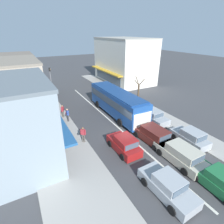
{
  "coord_description": "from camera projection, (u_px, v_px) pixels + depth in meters",
  "views": [
    {
      "loc": [
        -8.98,
        -13.05,
        10.07
      ],
      "look_at": [
        0.17,
        3.76,
        1.2
      ],
      "focal_mm": 28.0,
      "sensor_mm": 36.0,
      "label": 1
    }
  ],
  "objects": [
    {
      "name": "ground_plane",
      "position": [
        127.0,
        136.0,
        18.52
      ],
      "size": [
        140.0,
        140.0,
        0.0
      ],
      "primitive_type": "plane",
      "color": "#3F3F42"
    },
    {
      "name": "lane_centre_line",
      "position": [
        110.0,
        120.0,
        21.71
      ],
      "size": [
        0.2,
        28.0,
        0.01
      ],
      "primitive_type": "cube",
      "color": "silver",
      "rests_on": "ground"
    },
    {
      "name": "sidewalk_left",
      "position": [
        50.0,
        126.0,
        20.33
      ],
      "size": [
        5.2,
        44.0,
        0.14
      ],
      "primitive_type": "cube",
      "color": "#A39E96",
      "rests_on": "ground"
    },
    {
      "name": "kerb_right",
      "position": [
        140.0,
        105.0,
        25.97
      ],
      "size": [
        2.8,
        44.0,
        0.12
      ],
      "primitive_type": "cube",
      "color": "#A39E96",
      "rests_on": "ground"
    },
    {
      "name": "shopfront_corner_near",
      "position": [
        11.0,
        126.0,
        13.36
      ],
      "size": [
        7.16,
        7.87,
        7.0
      ],
      "color": "#84939E",
      "rests_on": "ground"
    },
    {
      "name": "shopfront_mid_block",
      "position": [
        10.0,
        93.0,
        19.96
      ],
      "size": [
        8.06,
        8.14,
        7.27
      ],
      "color": "#B2A38E",
      "rests_on": "ground"
    },
    {
      "name": "shopfront_far_end",
      "position": [
        9.0,
        79.0,
        26.37
      ],
      "size": [
        8.54,
        7.52,
        7.03
      ],
      "color": "gray",
      "rests_on": "ground"
    },
    {
      "name": "building_right_far",
      "position": [
        124.0,
        60.0,
        36.95
      ],
      "size": [
        8.97,
        13.1,
        8.93
      ],
      "color": "silver",
      "rests_on": "ground"
    },
    {
      "name": "city_bus",
      "position": [
        117.0,
        101.0,
        22.47
      ],
      "size": [
        2.79,
        10.87,
        3.23
      ],
      "color": "#1E4C99",
      "rests_on": "ground"
    },
    {
      "name": "sedan_adjacent_lane_lead",
      "position": [
        167.0,
        186.0,
        11.67
      ],
      "size": [
        2.0,
        4.25,
        1.47
      ],
      "color": "#9EA3A8",
      "rests_on": "ground"
    },
    {
      "name": "sedan_behind_bus_mid",
      "position": [
        220.0,
        181.0,
        12.03
      ],
      "size": [
        1.94,
        4.22,
        1.47
      ],
      "color": "#1E6638",
      "rests_on": "ground"
    },
    {
      "name": "hatchback_queue_gap_filler",
      "position": [
        124.0,
        144.0,
        15.9
      ],
      "size": [
        1.86,
        3.72,
        1.54
      ],
      "color": "maroon",
      "rests_on": "ground"
    },
    {
      "name": "wagon_adjacent_lane_trail",
      "position": [
        180.0,
        154.0,
        14.53
      ],
      "size": [
        1.98,
        4.52,
        1.58
      ],
      "color": "#B7B29E",
      "rests_on": "ground"
    },
    {
      "name": "wagon_behind_bus_near",
      "position": [
        153.0,
        135.0,
        17.27
      ],
      "size": [
        2.1,
        4.58,
        1.58
      ],
      "color": "#561E19",
      "rests_on": "ground"
    },
    {
      "name": "parked_hatchback_kerb_front",
      "position": [
        190.0,
        137.0,
        16.92
      ],
      "size": [
        1.86,
        3.72,
        1.54
      ],
      "color": "#9EA3A8",
      "rests_on": "ground"
    },
    {
      "name": "parked_sedan_kerb_second",
      "position": [
        153.0,
        116.0,
        21.22
      ],
      "size": [
        2.0,
        4.25,
        1.47
      ],
      "color": "#9EA3A8",
      "rests_on": "ground"
    },
    {
      "name": "traffic_light_downstreet",
      "position": [
        50.0,
        75.0,
        31.67
      ],
      "size": [
        0.33,
        0.24,
        4.2
      ],
      "color": "gray",
      "rests_on": "ground"
    },
    {
      "name": "street_tree_right",
      "position": [
        138.0,
        93.0,
        25.2
      ],
      "size": [
        1.84,
        1.67,
        4.29
      ],
      "color": "brown",
      "rests_on": "ground"
    },
    {
      "name": "pedestrian_with_handbag_near",
      "position": [
        63.0,
        110.0,
        21.85
      ],
      "size": [
        0.5,
        0.61,
        1.63
      ],
      "color": "#4C4742",
      "rests_on": "sidewalk_left"
    },
    {
      "name": "pedestrian_browsing_midblock",
      "position": [
        67.0,
        114.0,
        20.86
      ],
      "size": [
        0.32,
        0.65,
        1.63
      ],
      "color": "#333338",
      "rests_on": "sidewalk_left"
    },
    {
      "name": "pedestrian_far_walker",
      "position": [
        83.0,
        134.0,
        16.88
      ],
      "size": [
        0.58,
        0.53,
        1.63
      ],
      "color": "#4C4742",
      "rests_on": "sidewalk_left"
    }
  ]
}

